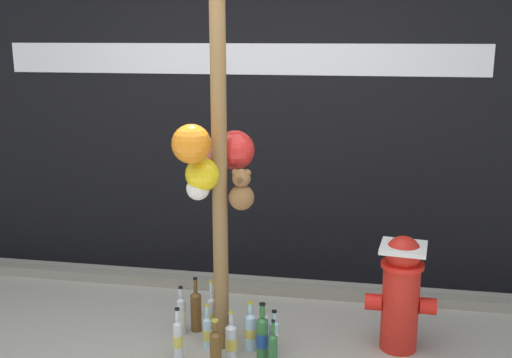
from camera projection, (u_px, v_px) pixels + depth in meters
The scene contains 17 objects.
building_wall at pixel (257, 63), 4.88m from camera, with size 10.00×0.21×3.60m.
curb_strip at pixel (248, 287), 4.88m from camera, with size 8.00×0.12×0.08m, color gray.
memorial_post at pixel (217, 134), 3.72m from camera, with size 0.47×0.58×2.66m.
fire_hydrant at pixel (401, 291), 3.91m from camera, with size 0.45×0.32×0.78m.
bottle_0 at pixel (207, 331), 3.98m from camera, with size 0.06×0.06×0.31m.
bottle_1 at pixel (181, 315), 4.17m from camera, with size 0.06×0.06×0.35m.
bottle_2 at pixel (216, 347), 3.75m from camera, with size 0.07×0.07×0.32m.
bottle_3 at pixel (178, 339), 3.83m from camera, with size 0.06×0.06×0.35m.
bottle_4 at pixel (231, 340), 3.86m from camera, with size 0.08×0.08×0.32m.
bottle_5 at pixel (274, 336), 3.90m from camera, with size 0.06×0.06×0.30m.
bottle_6 at pixel (262, 336), 3.85m from camera, with size 0.08×0.08×0.38m.
bottle_7 at pixel (196, 310), 4.21m from camera, with size 0.08×0.08×0.39m.
bottle_8 at pixel (250, 330), 3.95m from camera, with size 0.08×0.08×0.34m.
bottle_9 at pixel (264, 327), 4.04m from camera, with size 0.07×0.07×0.29m.
bottle_10 at pixel (273, 348), 3.78m from camera, with size 0.06×0.06×0.30m.
bottle_11 at pixel (213, 316), 4.09m from camera, with size 0.08×0.08×0.42m.
litter_1 at pixel (151, 278), 5.15m from camera, with size 0.16×0.06×0.01m, color #8C99B2.
Camera 1 is at (0.88, -3.04, 2.02)m, focal length 42.49 mm.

